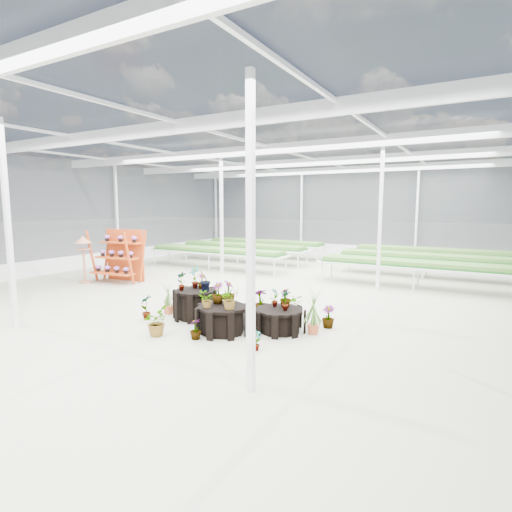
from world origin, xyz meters
The scene contains 10 objects.
ground_plane centered at (0.00, 0.00, 0.00)m, with size 24.00×24.00×0.00m, color gray.
greenhouse_shell centered at (0.00, 0.00, 2.25)m, with size 18.00×24.00×4.50m, color white, non-canonical shape.
steel_frame centered at (0.00, 0.00, 2.25)m, with size 18.00×24.00×4.50m, color silver, non-canonical shape.
nursery_benches centered at (0.00, 7.20, 0.42)m, with size 16.00×7.00×0.84m, color silver, non-canonical shape.
plinth_tall centered at (-0.07, -1.40, 0.35)m, with size 1.01×1.01×0.69m, color black.
plinth_mid centered at (1.13, -2.00, 0.29)m, with size 1.11×1.11×0.58m, color black.
plinth_low centered at (2.13, -1.30, 0.25)m, with size 1.09×1.09×0.49m, color black.
shelf_rack centered at (-5.26, 0.85, 0.92)m, with size 1.74×0.92×1.84m, color #A93A12, non-canonical shape.
bird_table centered at (-6.11, 0.14, 0.82)m, with size 0.39×0.39×1.65m, color #A36646, non-canonical shape.
nursery_plants centered at (0.77, -1.31, 0.47)m, with size 4.43×3.26×1.23m.
Camera 1 is at (5.80, -8.77, 2.70)m, focal length 28.00 mm.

